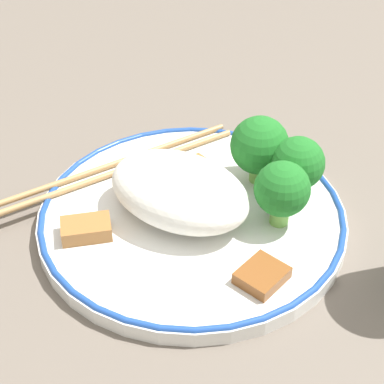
{
  "coord_description": "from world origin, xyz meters",
  "views": [
    {
      "loc": [
        -0.21,
        0.32,
        0.34
      ],
      "look_at": [
        0.0,
        0.0,
        0.03
      ],
      "focal_mm": 60.0,
      "sensor_mm": 36.0,
      "label": 1
    }
  ],
  "objects_px": {
    "plate": "(192,216)",
    "chopsticks": "(113,169)",
    "broccoli_back_left": "(282,190)",
    "broccoli_back_right": "(260,146)",
    "broccoli_back_center": "(298,164)"
  },
  "relations": [
    {
      "from": "plate",
      "to": "chopsticks",
      "type": "xyz_separation_m",
      "value": [
        0.08,
        -0.01,
        0.01
      ]
    },
    {
      "from": "broccoli_back_left",
      "to": "broccoli_back_right",
      "type": "height_order",
      "value": "broccoli_back_right"
    },
    {
      "from": "broccoli_back_right",
      "to": "chopsticks",
      "type": "relative_size",
      "value": 0.27
    },
    {
      "from": "broccoli_back_center",
      "to": "broccoli_back_right",
      "type": "distance_m",
      "value": 0.04
    },
    {
      "from": "plate",
      "to": "broccoli_back_right",
      "type": "distance_m",
      "value": 0.08
    },
    {
      "from": "broccoli_back_left",
      "to": "broccoli_back_right",
      "type": "distance_m",
      "value": 0.05
    },
    {
      "from": "plate",
      "to": "broccoli_back_center",
      "type": "height_order",
      "value": "broccoli_back_center"
    },
    {
      "from": "broccoli_back_center",
      "to": "chopsticks",
      "type": "distance_m",
      "value": 0.15
    },
    {
      "from": "broccoli_back_center",
      "to": "chopsticks",
      "type": "bearing_deg",
      "value": 20.27
    },
    {
      "from": "broccoli_back_center",
      "to": "plate",
      "type": "bearing_deg",
      "value": 46.46
    },
    {
      "from": "broccoli_back_left",
      "to": "plate",
      "type": "bearing_deg",
      "value": 23.03
    },
    {
      "from": "plate",
      "to": "broccoli_back_left",
      "type": "bearing_deg",
      "value": -156.97
    },
    {
      "from": "broccoli_back_left",
      "to": "broccoli_back_center",
      "type": "relative_size",
      "value": 0.99
    },
    {
      "from": "broccoli_back_left",
      "to": "broccoli_back_right",
      "type": "relative_size",
      "value": 0.91
    },
    {
      "from": "broccoli_back_right",
      "to": "plate",
      "type": "bearing_deg",
      "value": 70.29
    }
  ]
}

